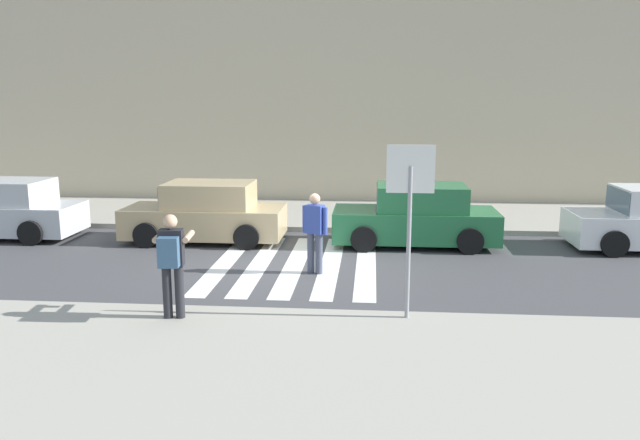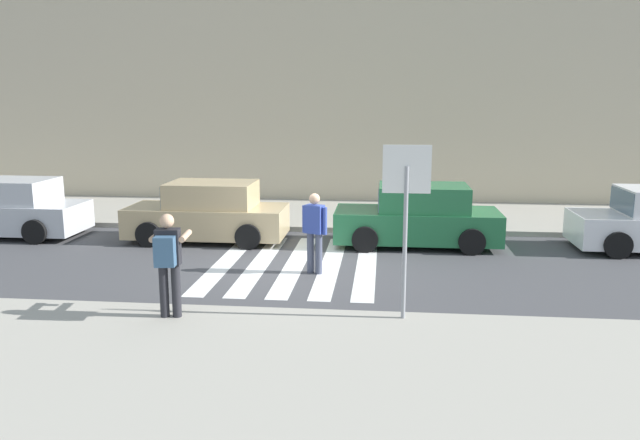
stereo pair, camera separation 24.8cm
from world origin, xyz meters
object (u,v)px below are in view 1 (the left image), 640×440
Objects in this scene: pedestrian_crossing at (315,229)px; parked_car_tan at (206,214)px; parked_car_green at (416,217)px; parked_car_silver at (3,210)px; stop_sign at (410,193)px; photographer_with_backpack at (171,257)px.

parked_car_tan is (-3.10, 2.81, -0.25)m from pedestrian_crossing.
pedestrian_crossing is at bearing -129.56° from parked_car_green.
parked_car_green is (10.97, 0.00, 0.00)m from parked_car_silver.
stop_sign reaches higher than parked_car_silver.
parked_car_tan is at bearing 137.82° from pedestrian_crossing.
pedestrian_crossing is at bearing 121.15° from stop_sign.
stop_sign reaches higher than parked_car_tan.
photographer_with_backpack reaches higher than parked_car_silver.
pedestrian_crossing is (-1.79, 2.97, -1.23)m from stop_sign.
parked_car_silver is 1.00× the size of parked_car_green.
photographer_with_backpack is at bearing -42.77° from parked_car_silver.
stop_sign is 3.96m from photographer_with_backpack.
pedestrian_crossing reaches higher than parked_car_tan.
photographer_with_backpack is 7.53m from parked_car_green.
parked_car_tan is (-4.89, 5.78, -1.48)m from stop_sign.
stop_sign reaches higher than parked_car_green.
parked_car_tan is at bearing 0.00° from parked_car_silver.
stop_sign is 0.69× the size of parked_car_green.
pedestrian_crossing is 9.10m from parked_car_silver.
stop_sign is at bearing -95.23° from parked_car_green.
photographer_with_backpack is 0.42× the size of parked_car_silver.
photographer_with_backpack is at bearing -121.07° from pedestrian_crossing.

